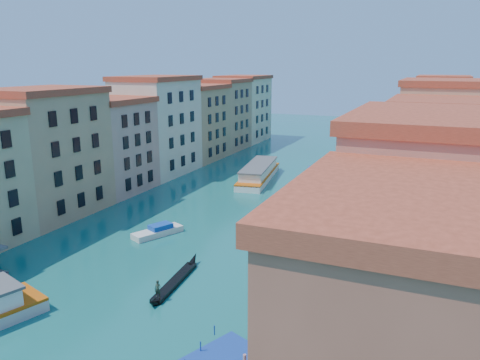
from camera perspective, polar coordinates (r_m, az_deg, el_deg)
The scene contains 12 objects.
left_bank_palazzos at distance 98.13m, azimuth -12.00°, elevation 5.62°, with size 12.80×128.40×21.00m.
right_bank_palazzos at distance 80.91m, azimuth 22.81°, elevation 3.11°, with size 12.80×128.40×21.00m.
quay at distance 83.38m, azimuth 16.72°, elevation -2.62°, with size 4.00×140.00×1.00m, color #A19482.
restaurant_awnings at distance 43.67m, azimuth 10.42°, elevation -14.31°, with size 3.20×44.55×3.12m.
mooring_poles_right at distance 50.08m, azimuth 8.34°, elevation -12.51°, with size 1.44×54.24×3.20m.
vaporetto_far at distance 97.36m, azimuth 2.30°, elevation 0.92°, with size 8.45×22.56×3.28m.
gondola_fore at distance 52.97m, azimuth -7.94°, elevation -12.00°, with size 2.31×12.71×2.53m.
gondola_right at distance 51.90m, azimuth 4.74°, elevation -12.49°, with size 2.90×10.99×2.20m.
gondola_far at distance 85.79m, azimuth 9.99°, elevation -1.85°, with size 5.93×12.28×1.83m.
motorboat_mid at distance 67.29m, azimuth -9.93°, elevation -6.14°, with size 5.13×7.61×1.52m.
motorboat_far at distance 103.54m, azimuth 8.71°, elevation 1.03°, with size 3.16×6.86×1.37m.
blue_dock at distance 40.64m, azimuth -2.32°, elevation -20.96°, with size 6.22×7.33×0.52m.
Camera 1 is at (29.97, -14.73, 23.56)m, focal length 35.00 mm.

